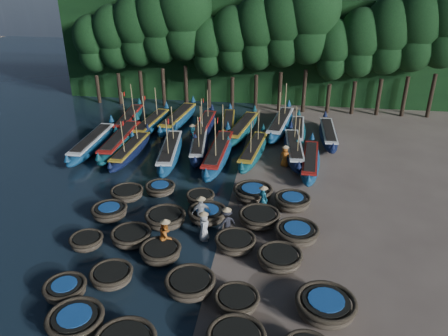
# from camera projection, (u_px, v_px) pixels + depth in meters

# --- Properties ---
(ground) EXTENTS (120.00, 120.00, 0.00)m
(ground) POSITION_uv_depth(u_px,v_px,m) (226.00, 215.00, 25.07)
(ground) COLOR #7B695A
(ground) RESTS_ON ground
(foliage_wall) EXTENTS (40.00, 3.00, 10.00)m
(foliage_wall) POSITION_uv_depth(u_px,v_px,m) (259.00, 51.00, 43.96)
(foliage_wall) COLOR black
(foliage_wall) RESTS_ON ground
(coracle_1) EXTENTS (2.46, 2.46, 0.79)m
(coracle_1) POSITION_uv_depth(u_px,v_px,m) (76.00, 321.00, 17.01)
(coracle_1) COLOR brown
(coracle_1) RESTS_ON ground
(coracle_5) EXTENTS (1.91, 1.91, 0.70)m
(coracle_5) POSITION_uv_depth(u_px,v_px,m) (65.00, 289.00, 18.75)
(coracle_5) COLOR brown
(coracle_5) RESTS_ON ground
(coracle_6) EXTENTS (2.35, 2.35, 0.69)m
(coracle_6) POSITION_uv_depth(u_px,v_px,m) (112.00, 276.00, 19.58)
(coracle_6) COLOR brown
(coracle_6) RESTS_ON ground
(coracle_7) EXTENTS (2.46, 2.46, 0.77)m
(coracle_7) POSITION_uv_depth(u_px,v_px,m) (190.00, 284.00, 19.00)
(coracle_7) COLOR brown
(coracle_7) RESTS_ON ground
(coracle_8) EXTENTS (2.10, 2.10, 0.64)m
(coracle_8) POSITION_uv_depth(u_px,v_px,m) (237.00, 300.00, 18.19)
(coracle_8) COLOR brown
(coracle_8) RESTS_ON ground
(coracle_9) EXTENTS (3.09, 3.09, 0.82)m
(coracle_9) POSITION_uv_depth(u_px,v_px,m) (326.00, 306.00, 17.74)
(coracle_9) COLOR brown
(coracle_9) RESTS_ON ground
(coracle_10) EXTENTS (1.91, 1.91, 0.66)m
(coracle_10) POSITION_uv_depth(u_px,v_px,m) (87.00, 241.00, 22.02)
(coracle_10) COLOR brown
(coracle_10) RESTS_ON ground
(coracle_11) EXTENTS (2.10, 2.10, 0.72)m
(coracle_11) POSITION_uv_depth(u_px,v_px,m) (131.00, 236.00, 22.35)
(coracle_11) COLOR brown
(coracle_11) RESTS_ON ground
(coracle_12) EXTENTS (2.41, 2.41, 0.76)m
(coracle_12) POSITION_uv_depth(u_px,v_px,m) (161.00, 252.00, 21.11)
(coracle_12) COLOR brown
(coracle_12) RESTS_ON ground
(coracle_13) EXTENTS (2.32, 2.32, 0.69)m
(coracle_13) POSITION_uv_depth(u_px,v_px,m) (235.00, 242.00, 21.90)
(coracle_13) COLOR brown
(coracle_13) RESTS_ON ground
(coracle_14) EXTENTS (2.46, 2.46, 0.77)m
(coracle_14) POSITION_uv_depth(u_px,v_px,m) (280.00, 258.00, 20.65)
(coracle_14) COLOR brown
(coracle_14) RESTS_ON ground
(coracle_15) EXTENTS (2.05, 2.05, 0.75)m
(coracle_15) POSITION_uv_depth(u_px,v_px,m) (110.00, 212.00, 24.53)
(coracle_15) COLOR brown
(coracle_15) RESTS_ON ground
(coracle_16) EXTENTS (2.49, 2.49, 0.82)m
(coracle_16) POSITION_uv_depth(u_px,v_px,m) (165.00, 218.00, 23.82)
(coracle_16) COLOR brown
(coracle_16) RESTS_ON ground
(coracle_17) EXTENTS (2.21, 2.21, 0.79)m
(coracle_17) POSITION_uv_depth(u_px,v_px,m) (207.00, 214.00, 24.23)
(coracle_17) COLOR brown
(coracle_17) RESTS_ON ground
(coracle_18) EXTENTS (2.61, 2.61, 0.76)m
(coracle_18) POSITION_uv_depth(u_px,v_px,m) (259.00, 218.00, 23.95)
(coracle_18) COLOR brown
(coracle_18) RESTS_ON ground
(coracle_19) EXTENTS (2.56, 2.56, 0.83)m
(coracle_19) POSITION_uv_depth(u_px,v_px,m) (297.00, 233.00, 22.50)
(coracle_19) COLOR brown
(coracle_19) RESTS_ON ground
(coracle_20) EXTENTS (2.02, 2.02, 0.70)m
(coracle_20) POSITION_uv_depth(u_px,v_px,m) (127.00, 193.00, 26.53)
(coracle_20) COLOR brown
(coracle_20) RESTS_ON ground
(coracle_21) EXTENTS (2.10, 2.10, 0.68)m
(coracle_21) POSITION_uv_depth(u_px,v_px,m) (160.00, 188.00, 27.13)
(coracle_21) COLOR brown
(coracle_21) RESTS_ON ground
(coracle_22) EXTENTS (1.77, 1.77, 0.70)m
(coracle_22) POSITION_uv_depth(u_px,v_px,m) (200.00, 198.00, 26.05)
(coracle_22) COLOR brown
(coracle_22) RESTS_ON ground
(coracle_23) EXTENTS (2.77, 2.77, 0.81)m
(coracle_23) POSITION_uv_depth(u_px,v_px,m) (253.00, 193.00, 26.48)
(coracle_23) COLOR brown
(coracle_23) RESTS_ON ground
(coracle_24) EXTENTS (2.35, 2.35, 0.82)m
(coracle_24) POSITION_uv_depth(u_px,v_px,m) (292.00, 202.00, 25.47)
(coracle_24) COLOR brown
(coracle_24) RESTS_ON ground
(long_boat_0) EXTENTS (1.62, 8.72, 1.54)m
(long_boat_0) POSITION_uv_depth(u_px,v_px,m) (92.00, 143.00, 33.43)
(long_boat_0) COLOR navy
(long_boat_0) RESTS_ON ground
(long_boat_1) EXTENTS (1.75, 9.08, 1.60)m
(long_boat_1) POSITION_uv_depth(u_px,v_px,m) (120.00, 141.00, 33.77)
(long_boat_1) COLOR #0E5350
(long_boat_1) RESTS_ON ground
(long_boat_2) EXTENTS (1.66, 7.74, 3.29)m
(long_boat_2) POSITION_uv_depth(u_px,v_px,m) (131.00, 150.00, 32.33)
(long_boat_2) COLOR #0E1133
(long_boat_2) RESTS_ON ground
(long_boat_3) EXTENTS (2.52, 8.52, 3.64)m
(long_boat_3) POSITION_uv_depth(u_px,v_px,m) (170.00, 152.00, 31.94)
(long_boat_3) COLOR navy
(long_boat_3) RESTS_ON ground
(long_boat_4) EXTENTS (2.32, 7.70, 3.30)m
(long_boat_4) POSITION_uv_depth(u_px,v_px,m) (199.00, 145.00, 33.15)
(long_boat_4) COLOR #0E1133
(long_boat_4) RESTS_ON ground
(long_boat_5) EXTENTS (1.80, 9.19, 3.90)m
(long_boat_5) POSITION_uv_depth(u_px,v_px,m) (218.00, 154.00, 31.52)
(long_boat_5) COLOR navy
(long_boat_5) RESTS_ON ground
(long_boat_6) EXTENTS (2.35, 7.89, 3.38)m
(long_boat_6) POSITION_uv_depth(u_px,v_px,m) (253.00, 151.00, 32.17)
(long_boat_6) COLOR #0E5350
(long_boat_6) RESTS_ON ground
(long_boat_7) EXTENTS (2.01, 8.16, 3.47)m
(long_boat_7) POSITION_uv_depth(u_px,v_px,m) (294.00, 149.00, 32.42)
(long_boat_7) COLOR #0E1133
(long_boat_7) RESTS_ON ground
(long_boat_8) EXTENTS (1.83, 7.68, 1.35)m
(long_boat_8) POSITION_uv_depth(u_px,v_px,m) (310.00, 161.00, 30.52)
(long_boat_8) COLOR navy
(long_boat_8) RESTS_ON ground
(long_boat_9) EXTENTS (1.99, 8.07, 3.44)m
(long_boat_9) POSITION_uv_depth(u_px,v_px,m) (129.00, 119.00, 38.60)
(long_boat_9) COLOR #0E5350
(long_boat_9) RESTS_ON ground
(long_boat_10) EXTENTS (2.10, 8.11, 3.46)m
(long_boat_10) POSITION_uv_depth(u_px,v_px,m) (151.00, 124.00, 37.46)
(long_boat_10) COLOR navy
(long_boat_10) RESTS_ON ground
(long_boat_11) EXTENTS (2.50, 8.86, 1.57)m
(long_boat_11) POSITION_uv_depth(u_px,v_px,m) (178.00, 119.00, 38.58)
(long_boat_11) COLOR navy
(long_boat_11) RESTS_ON ground
(long_boat_12) EXTENTS (1.42, 7.98, 3.39)m
(long_boat_12) POSITION_uv_depth(u_px,v_px,m) (204.00, 126.00, 37.00)
(long_boat_12) COLOR #0E1133
(long_boat_12) RESTS_ON ground
(long_boat_13) EXTENTS (1.94, 7.26, 1.28)m
(long_boat_13) POSITION_uv_depth(u_px,v_px,m) (229.00, 123.00, 37.80)
(long_boat_13) COLOR navy
(long_boat_13) RESTS_ON ground
(long_boat_14) EXTENTS (2.85, 8.35, 1.49)m
(long_boat_14) POSITION_uv_depth(u_px,v_px,m) (243.00, 128.00, 36.44)
(long_boat_14) COLOR #0E5350
(long_boat_14) RESTS_ON ground
(long_boat_15) EXTENTS (2.88, 8.97, 3.85)m
(long_boat_15) POSITION_uv_depth(u_px,v_px,m) (280.00, 124.00, 37.26)
(long_boat_15) COLOR navy
(long_boat_15) RESTS_ON ground
(long_boat_16) EXTENTS (1.53, 7.53, 1.32)m
(long_boat_16) POSITION_uv_depth(u_px,v_px,m) (298.00, 132.00, 35.93)
(long_boat_16) COLOR #0E5350
(long_boat_16) RESTS_ON ground
(long_boat_17) EXTENTS (1.46, 7.79, 1.37)m
(long_boat_17) POSITION_uv_depth(u_px,v_px,m) (328.00, 134.00, 35.31)
(long_boat_17) COLOR #0E1133
(long_boat_17) RESTS_ON ground
(fisherman_0) EXTENTS (0.55, 0.81, 1.81)m
(fisherman_0) POSITION_uv_depth(u_px,v_px,m) (204.00, 226.00, 22.44)
(fisherman_0) COLOR #BCBCB8
(fisherman_0) RESTS_ON ground
(fisherman_1) EXTENTS (0.70, 0.65, 1.81)m
(fisherman_1) POSITION_uv_depth(u_px,v_px,m) (263.00, 198.00, 24.96)
(fisherman_1) COLOR #1B6072
(fisherman_1) RESTS_ON ground
(fisherman_2) EXTENTS (0.69, 0.88, 1.96)m
(fisherman_2) POSITION_uv_depth(u_px,v_px,m) (166.00, 235.00, 21.54)
(fisherman_2) COLOR #B75818
(fisherman_2) RESTS_ON ground
(fisherman_3) EXTENTS (1.20, 1.15, 1.84)m
(fisherman_3) POSITION_uv_depth(u_px,v_px,m) (227.00, 222.00, 22.78)
(fisherman_3) COLOR black
(fisherman_3) RESTS_ON ground
(fisherman_4) EXTENTS (1.14, 0.79, 2.00)m
(fisherman_4) POSITION_uv_depth(u_px,v_px,m) (201.00, 211.00, 23.54)
(fisherman_4) COLOR #BCBCB8
(fisherman_4) RESTS_ON ground
(fisherman_5) EXTENTS (0.83, 1.52, 1.76)m
(fisherman_5) POSITION_uv_depth(u_px,v_px,m) (193.00, 134.00, 34.53)
(fisherman_5) COLOR #1B6072
(fisherman_5) RESTS_ON ground
(fisherman_6) EXTENTS (0.87, 0.72, 1.72)m
(fisherman_6) POSITION_uv_depth(u_px,v_px,m) (285.00, 156.00, 30.66)
(fisherman_6) COLOR #B75818
(fisherman_6) RESTS_ON ground
(tree_0) EXTENTS (3.68, 3.68, 8.68)m
(tree_0) POSITION_uv_depth(u_px,v_px,m) (92.00, 43.00, 42.50)
(tree_0) COLOR black
(tree_0) RESTS_ON ground
(tree_1) EXTENTS (4.09, 4.09, 9.65)m
(tree_1) POSITION_uv_depth(u_px,v_px,m) (114.00, 37.00, 41.92)
(tree_1) COLOR black
(tree_1) RESTS_ON ground
(tree_2) EXTENTS (4.51, 4.51, 10.63)m
(tree_2) POSITION_uv_depth(u_px,v_px,m) (137.00, 30.00, 41.33)
(tree_2) COLOR black
(tree_2) RESTS_ON ground
(tree_3) EXTENTS (4.92, 4.92, 11.60)m
(tree_3) POSITION_uv_depth(u_px,v_px,m) (160.00, 23.00, 40.74)
(tree_3) COLOR black
(tree_3) RESTS_ON ground
(tree_4) EXTENTS (5.34, 5.34, 12.58)m
(tree_4) POSITION_uv_depth(u_px,v_px,m) (183.00, 16.00, 40.15)
(tree_4) COLOR black
(tree_4) RESTS_ON ground
(tree_5) EXTENTS (3.68, 3.68, 8.68)m
(tree_5) POSITION_uv_depth(u_px,v_px,m) (208.00, 46.00, 41.00)
(tree_5) COLOR black
(tree_5) RESTS_ON ground
(tree_6) EXTENTS (4.09, 4.09, 9.65)m
(tree_6) POSITION_uv_depth(u_px,v_px,m) (233.00, 40.00, 40.41)
(tree_6) COLOR black
(tree_6) RESTS_ON ground
(tree_7) EXTENTS (4.51, 4.51, 10.63)m
(tree_7) POSITION_uv_depth(u_px,v_px,m) (258.00, 33.00, 39.83)
(tree_7) COLOR black
(tree_7) RESTS_ON ground
(tree_8) EXTENTS (4.92, 4.92, 11.60)m
(tree_8) POSITION_uv_depth(u_px,v_px,m) (284.00, 25.00, 39.24)
(tree_8) COLOR black
(tree_8) RESTS_ON ground
(tree_9) EXTENTS (5.34, 5.34, 12.58)m
(tree_9) POSITION_uv_depth(u_px,v_px,m) (310.00, 18.00, 38.65)
(tree_9) COLOR black
(tree_9) RESTS_ON ground
(tree_10) EXTENTS (3.68, 3.68, 8.68)m
(tree_10) POSITION_uv_depth(u_px,v_px,m) (333.00, 50.00, 39.50)
(tree_10) COLOR black
(tree_10) RESTS_ON ground
(tree_11) EXTENTS (4.09, 4.09, 9.65)m
(tree_11) POSITION_uv_depth(u_px,v_px,m) (360.00, 43.00, 38.91)
(tree_11) COLOR black
(tree_11) RESTS_ON ground
(tree_12) EXTENTS (4.51, 4.51, 10.63)m
(tree_12) POSITION_uv_depth(u_px,v_px,m) (388.00, 35.00, 38.33)
(tree_12) COLOR black
(tree_12) RESTS_ON ground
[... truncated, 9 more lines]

